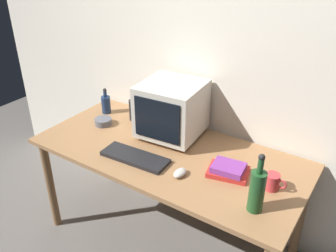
% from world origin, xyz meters
% --- Properties ---
extents(ground_plane, '(6.00, 6.00, 0.00)m').
position_xyz_m(ground_plane, '(0.00, 0.00, 0.00)').
color(ground_plane, slate).
extents(back_wall, '(4.00, 0.08, 2.50)m').
position_xyz_m(back_wall, '(0.00, 0.45, 1.25)').
color(back_wall, silver).
rests_on(back_wall, ground).
extents(desk, '(1.70, 0.78, 0.76)m').
position_xyz_m(desk, '(0.00, 0.00, 0.67)').
color(desk, '#9E7047').
rests_on(desk, ground).
extents(crt_monitor, '(0.41, 0.42, 0.37)m').
position_xyz_m(crt_monitor, '(-0.09, 0.18, 0.95)').
color(crt_monitor, beige).
rests_on(crt_monitor, desk).
extents(keyboard, '(0.43, 0.18, 0.02)m').
position_xyz_m(keyboard, '(-0.12, -0.18, 0.77)').
color(keyboard, black).
rests_on(keyboard, desk).
extents(computer_mouse, '(0.06, 0.10, 0.04)m').
position_xyz_m(computer_mouse, '(0.20, -0.17, 0.77)').
color(computer_mouse, beige).
rests_on(computer_mouse, desk).
extents(bottle_tall, '(0.08, 0.08, 0.32)m').
position_xyz_m(bottle_tall, '(0.65, -0.21, 0.88)').
color(bottle_tall, '#1E4C23').
rests_on(bottle_tall, desk).
extents(bottle_short, '(0.07, 0.07, 0.20)m').
position_xyz_m(bottle_short, '(-0.69, 0.19, 0.83)').
color(bottle_short, navy).
rests_on(bottle_short, desk).
extents(book_stack, '(0.25, 0.21, 0.06)m').
position_xyz_m(book_stack, '(0.42, -0.01, 0.78)').
color(book_stack, red).
rests_on(book_stack, desk).
extents(mug, '(0.12, 0.08, 0.09)m').
position_xyz_m(mug, '(0.66, -0.00, 0.80)').
color(mug, '#CC383D').
rests_on(mug, desk).
extents(cd_spindle, '(0.12, 0.12, 0.04)m').
position_xyz_m(cd_spindle, '(-0.58, 0.04, 0.78)').
color(cd_spindle, '#595B66').
rests_on(cd_spindle, desk).
extents(metal_canister, '(0.09, 0.09, 0.15)m').
position_xyz_m(metal_canister, '(-0.44, 0.23, 0.83)').
color(metal_canister, black).
rests_on(metal_canister, desk).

